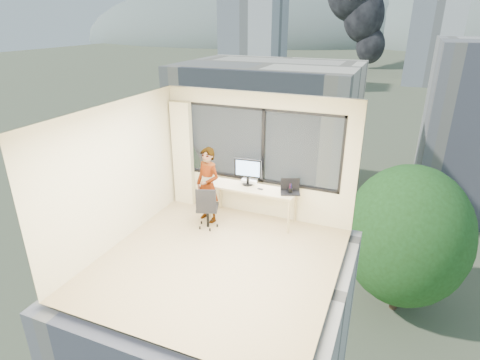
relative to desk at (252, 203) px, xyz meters
The scene contains 24 objects.
floor 1.70m from the desk, 90.00° to the right, with size 4.00×4.00×0.01m, color tan.
ceiling 2.78m from the desk, 90.00° to the right, with size 4.00×4.00×0.01m, color white.
wall_front 3.78m from the desk, 90.00° to the right, with size 4.00×0.01×2.60m, color beige.
wall_left 2.76m from the desk, 140.31° to the right, with size 0.01×4.00×2.60m, color beige.
wall_right 2.76m from the desk, 39.69° to the right, with size 0.01×4.00×2.60m, color beige.
window_wall 1.20m from the desk, 81.63° to the left, with size 3.30×0.16×1.55m, color black, non-canonical shape.
curtain 1.90m from the desk, behind, with size 0.45×0.14×2.30m, color #F5E4BF.
desk is the anchor object (origin of this frame).
chair 0.96m from the desk, 138.60° to the right, with size 0.47×0.47×0.92m, color black, non-canonical shape.
person 0.99m from the desk, 157.19° to the right, with size 0.57×0.38×1.57m, color #2D2D33.
monitor 0.67m from the desk, 152.47° to the left, with size 0.56×0.12×0.56m, color black, non-canonical shape.
game_console 0.48m from the desk, 124.04° to the left, with size 0.32×0.27×0.08m, color white.
laptop 0.94m from the desk, ahead, with size 0.37×0.40×0.24m, color black, non-canonical shape.
cellphone 0.43m from the desk, 18.24° to the right, with size 0.11×0.05×0.01m, color black.
pen_cup 0.91m from the desk, ahead, with size 0.09×0.09×0.11m, color black.
handbag 0.95m from the desk, 13.88° to the left, with size 0.23×0.12×0.18m, color #0D4E42.
exterior_ground 119.21m from the desk, 90.00° to the left, with size 400.00×400.00×0.04m, color #515B3D.
near_bldg_a 30.64m from the desk, 107.62° to the left, with size 16.00×12.00×14.00m, color #EDE1C6.
far_tower_a 99.69m from the desk, 110.55° to the left, with size 14.00×14.00×28.00m, color silver.
far_tower_b 118.61m from the desk, 86.13° to the left, with size 13.00×13.00×30.00m, color silver.
far_tower_d 160.05m from the desk, 112.02° to the left, with size 16.00×14.00×22.00m, color silver.
hill_a 340.51m from the desk, 110.65° to the left, with size 288.00×216.00×90.00m, color slate.
tree_a 27.88m from the desk, 128.19° to the left, with size 7.00×7.00×8.00m, color #26501A, non-canonical shape.
tree_b 19.51m from the desk, 76.24° to the left, with size 7.60×7.60×9.00m, color #26501A, non-canonical shape.
Camera 1 is at (2.56, -5.20, 3.95)m, focal length 29.46 mm.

